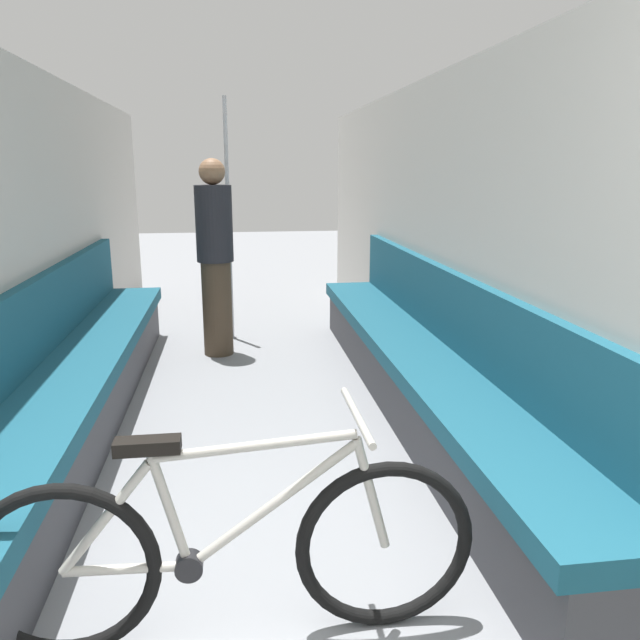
% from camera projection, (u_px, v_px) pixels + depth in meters
% --- Properties ---
extents(wall_left, '(0.10, 9.24, 2.16)m').
position_uv_depth(wall_left, '(4.00, 255.00, 3.38)').
color(wall_left, beige).
rests_on(wall_left, ground).
extents(wall_right, '(0.10, 9.24, 2.16)m').
position_uv_depth(wall_right, '(474.00, 247.00, 3.73)').
color(wall_right, beige).
rests_on(wall_right, ground).
extents(bench_seat_row_left, '(0.50, 4.45, 0.92)m').
position_uv_depth(bench_seat_row_left, '(73.00, 384.00, 3.68)').
color(bench_seat_row_left, '#3D3D42').
rests_on(bench_seat_row_left, ground).
extents(bench_seat_row_right, '(0.50, 4.45, 0.92)m').
position_uv_depth(bench_seat_row_right, '(421.00, 369.00, 3.97)').
color(bench_seat_row_right, '#3D3D42').
rests_on(bench_seat_row_right, ground).
extents(bicycle, '(1.65, 0.46, 0.79)m').
position_uv_depth(bicycle, '(228.00, 552.00, 2.02)').
color(bicycle, black).
rests_on(bicycle, ground).
extents(grab_pole_near, '(0.08, 0.08, 2.14)m').
position_uv_depth(grab_pole_near, '(229.00, 225.00, 5.56)').
color(grab_pole_near, gray).
rests_on(grab_pole_near, ground).
extents(passenger_standing, '(0.30, 0.30, 1.62)m').
position_uv_depth(passenger_standing, '(215.00, 256.00, 5.12)').
color(passenger_standing, '#473828').
rests_on(passenger_standing, ground).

